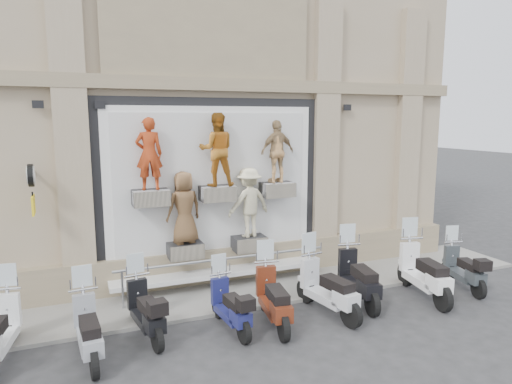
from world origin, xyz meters
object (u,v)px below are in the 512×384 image
clock_sign_bracket (32,183)px  scooter_h (358,267)px  guard_rail (226,277)px  scooter_f (273,287)px  scooter_e (230,296)px  scooter_d (145,299)px  scooter_j (464,260)px  scooter_g (328,277)px  scooter_c (88,318)px  scooter_i (424,261)px

clock_sign_bracket → scooter_h: bearing=-16.4°
clock_sign_bracket → scooter_h: (6.51, -1.91, -1.98)m
guard_rail → scooter_f: 1.83m
guard_rail → scooter_e: size_ratio=2.99×
scooter_f → guard_rail: bearing=111.6°
scooter_d → scooter_j: (7.47, -0.37, -0.02)m
scooter_g → scooter_e: bearing=168.5°
scooter_f → scooter_g: 1.25m
scooter_g → scooter_h: bearing=7.7°
clock_sign_bracket → scooter_j: bearing=-13.0°
scooter_j → clock_sign_bracket: bearing=-178.6°
scooter_f → scooter_j: scooter_f is taller
scooter_c → clock_sign_bracket: bearing=107.0°
guard_rail → scooter_j: size_ratio=2.89×
scooter_h → scooter_f: bearing=-161.4°
scooter_c → scooter_e: scooter_c is taller
scooter_j → scooter_i: bearing=-161.8°
clock_sign_bracket → scooter_e: 4.55m
guard_rail → scooter_j: scooter_j is taller
clock_sign_bracket → scooter_d: (1.88, -1.78, -2.07)m
scooter_c → scooter_e: (2.58, 0.12, -0.06)m
scooter_d → scooter_g: size_ratio=0.91×
scooter_c → scooter_h: (5.65, 0.32, 0.08)m
scooter_c → scooter_i: size_ratio=0.86×
scooter_j → scooter_h: bearing=-170.5°
scooter_g → scooter_h: size_ratio=0.98×
scooter_g → scooter_h: (0.96, 0.29, 0.01)m
scooter_d → scooter_h: bearing=-9.5°
scooter_h → scooter_e: bearing=-165.7°
scooter_c → scooter_j: (8.50, 0.08, -0.03)m
scooter_h → scooter_j: scooter_h is taller
scooter_g → scooter_j: size_ratio=1.14×
guard_rail → scooter_i: 4.54m
clock_sign_bracket → scooter_f: clock_sign_bracket is taller
scooter_h → scooter_i: scooter_i is taller
scooter_h → scooter_j: (2.84, -0.24, -0.11)m
scooter_i → scooter_j: scooter_i is taller
clock_sign_bracket → scooter_g: size_ratio=0.51×
guard_rail → scooter_e: bearing=-105.8°
clock_sign_bracket → scooter_f: size_ratio=0.53×
scooter_d → scooter_f: 2.46m
clock_sign_bracket → scooter_j: clock_sign_bracket is taller
guard_rail → scooter_d: (-2.02, -1.31, 0.27)m
clock_sign_bracket → scooter_c: clock_sign_bracket is taller
scooter_e → scooter_i: scooter_i is taller
scooter_f → scooter_e: bearing=-178.6°
scooter_c → scooter_i: 7.20m
clock_sign_bracket → scooter_h: 7.06m
scooter_e → scooter_h: (3.07, 0.20, 0.13)m
guard_rail → scooter_g: size_ratio=2.54×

